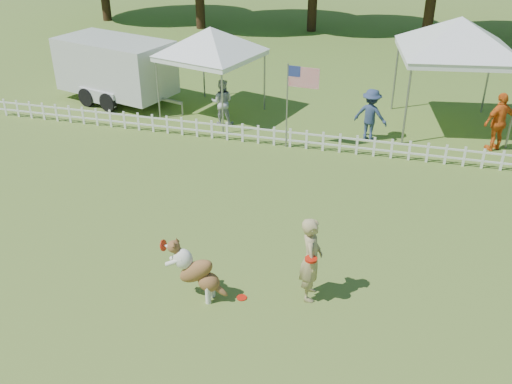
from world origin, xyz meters
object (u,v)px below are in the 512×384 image
at_px(cargo_trailer, 116,70).
at_px(spectator_a, 222,102).
at_px(handler, 311,259).
at_px(canopy_tent_right, 452,75).
at_px(frisbee_on_turf, 242,298).
at_px(canopy_tent_left, 212,73).
at_px(dog, 197,271).
at_px(flag_pole, 287,107).
at_px(spectator_b, 371,115).
at_px(spectator_c, 499,122).

height_order(cargo_trailer, spectator_a, cargo_trailer).
relative_size(handler, cargo_trailer, 0.34).
distance_m(handler, canopy_tent_right, 10.18).
relative_size(frisbee_on_turf, canopy_tent_left, 0.07).
bearing_deg(frisbee_on_turf, dog, -167.51).
xyz_separation_m(handler, flag_pole, (-2.02, 6.82, 0.42)).
height_order(canopy_tent_right, spectator_a, canopy_tent_right).
height_order(dog, spectator_a, spectator_a).
relative_size(dog, spectator_b, 0.75).
height_order(canopy_tent_right, flag_pole, canopy_tent_right).
relative_size(dog, canopy_tent_right, 0.35).
distance_m(cargo_trailer, spectator_b, 9.33).
distance_m(flag_pole, spectator_b, 2.71).
xyz_separation_m(handler, canopy_tent_left, (-5.08, 8.92, 0.59)).
bearing_deg(frisbee_on_turf, canopy_tent_right, 69.27).
bearing_deg(canopy_tent_left, dog, -56.65).
relative_size(dog, spectator_c, 0.68).
height_order(cargo_trailer, spectator_c, cargo_trailer).
distance_m(frisbee_on_turf, spectator_c, 10.23).
bearing_deg(handler, spectator_b, -11.22).
distance_m(canopy_tent_right, cargo_trailer, 11.56).
bearing_deg(spectator_a, cargo_trailer, -24.90).
distance_m(cargo_trailer, spectator_c, 12.98).
relative_size(flag_pole, spectator_b, 1.59).
xyz_separation_m(handler, dog, (-2.06, -0.60, -0.26)).
height_order(handler, spectator_b, handler).
bearing_deg(cargo_trailer, handler, -30.56).
xyz_separation_m(handler, cargo_trailer, (-8.90, 9.33, 0.27)).
bearing_deg(spectator_b, frisbee_on_turf, 93.95).
bearing_deg(flag_pole, handler, -69.20).
relative_size(frisbee_on_turf, canopy_tent_right, 0.06).
distance_m(canopy_tent_right, spectator_a, 7.37).
bearing_deg(flag_pole, dog, -85.98).
xyz_separation_m(dog, flag_pole, (0.04, 7.43, 0.68)).
bearing_deg(handler, dog, 97.47).
distance_m(dog, spectator_b, 9.01).
xyz_separation_m(dog, cargo_trailer, (-6.84, 9.93, 0.53)).
bearing_deg(spectator_a, spectator_b, 169.81).
bearing_deg(handler, spectator_c, -34.78).
height_order(handler, spectator_c, spectator_c).
distance_m(cargo_trailer, flag_pole, 7.32).
bearing_deg(cargo_trailer, frisbee_on_turf, -36.05).
height_order(frisbee_on_turf, spectator_b, spectator_b).
distance_m(dog, spectator_c, 10.80).
xyz_separation_m(cargo_trailer, spectator_b, (9.24, -1.25, -0.33)).
bearing_deg(spectator_b, flag_pole, 42.53).
bearing_deg(dog, spectator_b, 77.30).
bearing_deg(canopy_tent_right, dog, -123.64).
height_order(cargo_trailer, flag_pole, flag_pole).
relative_size(handler, dog, 1.44).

